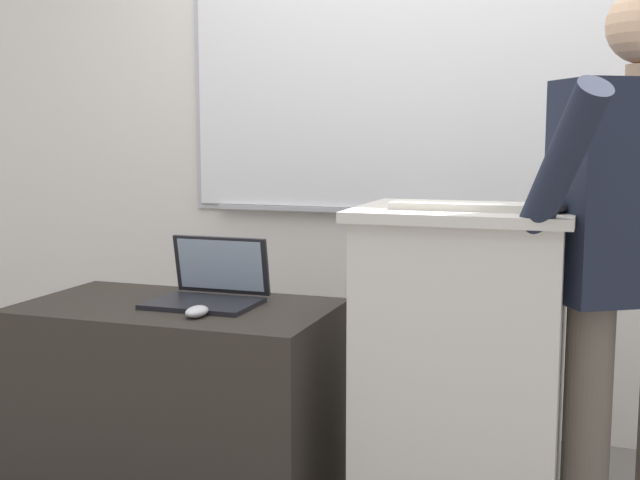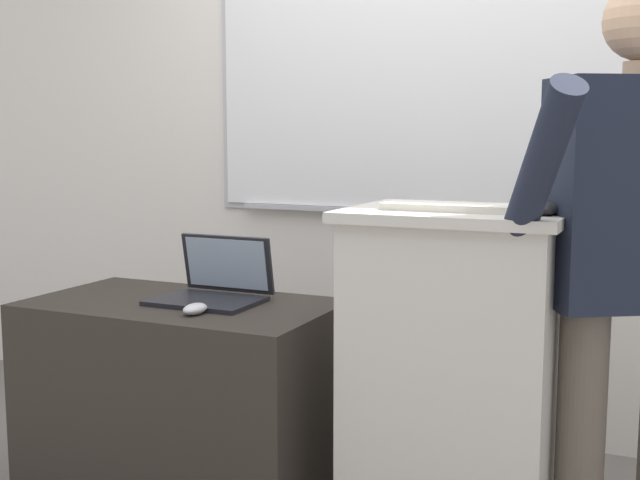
# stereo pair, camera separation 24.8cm
# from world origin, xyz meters

# --- Properties ---
(back_wall) EXTENTS (6.40, 0.17, 2.68)m
(back_wall) POSITION_xyz_m (-0.00, 1.40, 1.35)
(back_wall) COLOR silver
(back_wall) RESTS_ON ground_plane
(lectern_podium) EXTENTS (0.61, 0.51, 1.05)m
(lectern_podium) POSITION_xyz_m (0.29, 0.32, 0.53)
(lectern_podium) COLOR #BCB7AD
(lectern_podium) RESTS_ON ground_plane
(side_desk) EXTENTS (1.01, 0.57, 0.70)m
(side_desk) POSITION_xyz_m (-0.63, 0.28, 0.35)
(side_desk) COLOR #28231E
(side_desk) RESTS_ON ground_plane
(person_presenter) EXTENTS (0.60, 0.71, 1.64)m
(person_presenter) POSITION_xyz_m (0.75, 0.34, 0.95)
(person_presenter) COLOR brown
(person_presenter) RESTS_ON ground_plane
(laptop) EXTENTS (0.35, 0.29, 0.21)m
(laptop) POSITION_xyz_m (-0.54, 0.35, 0.76)
(laptop) COLOR black
(laptop) RESTS_ON side_desk
(wireless_keyboard) EXTENTS (0.42, 0.14, 0.02)m
(wireless_keyboard) POSITION_xyz_m (0.31, 0.25, 1.06)
(wireless_keyboard) COLOR beige
(wireless_keyboard) RESTS_ON lectern_podium
(computer_mouse_by_laptop) EXTENTS (0.06, 0.10, 0.03)m
(computer_mouse_by_laptop) POSITION_xyz_m (-0.48, 0.14, 0.72)
(computer_mouse_by_laptop) COLOR #BCBCC1
(computer_mouse_by_laptop) RESTS_ON side_desk
(computer_mouse_by_keyboard) EXTENTS (0.06, 0.10, 0.03)m
(computer_mouse_by_keyboard) POSITION_xyz_m (0.55, 0.23, 1.06)
(computer_mouse_by_keyboard) COLOR black
(computer_mouse_by_keyboard) RESTS_ON lectern_podium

